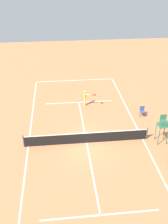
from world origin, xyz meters
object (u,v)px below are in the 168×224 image
object	(u,v)px
player_serving	(86,97)
courtside_chair_mid	(142,111)
umpire_chair	(163,125)
tennis_ball	(75,116)

from	to	relation	value
player_serving	courtside_chair_mid	bearing A→B (deg)	74.94
umpire_chair	tennis_ball	bearing A→B (deg)	-35.37
player_serving	umpire_chair	xyz separation A→B (m)	(-5.23, 6.59, 0.64)
player_serving	courtside_chair_mid	size ratio (longest dim) A/B	1.71
player_serving	courtside_chair_mid	distance (m)	5.60
umpire_chair	courtside_chair_mid	size ratio (longest dim) A/B	2.54
umpire_chair	courtside_chair_mid	distance (m)	4.19
player_serving	umpire_chair	distance (m)	8.44
player_serving	umpire_chair	size ratio (longest dim) A/B	0.67
umpire_chair	courtside_chair_mid	world-z (taller)	umpire_chair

